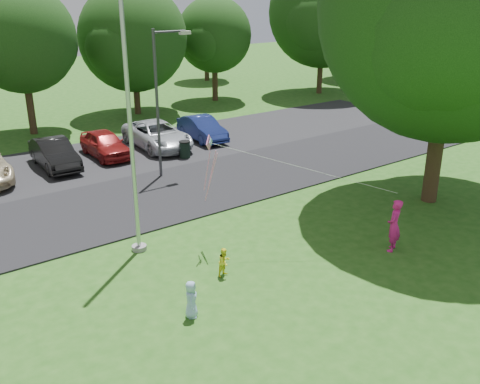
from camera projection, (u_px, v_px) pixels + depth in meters
ground at (318, 278)px, 16.27m from camera, size 120.00×120.00×0.00m
park_road at (171, 193)px, 23.00m from camera, size 60.00×6.00×0.06m
parking_strip at (109, 157)px, 27.87m from camera, size 42.00×7.00×0.06m
flagpole at (130, 130)px, 16.58m from camera, size 0.50×0.50×10.00m
street_lamp at (162, 91)px, 23.77m from camera, size 1.88×0.25×6.69m
trash_can at (185, 150)px, 27.60m from camera, size 0.59×0.59×0.93m
big_tree at (454, 15)px, 19.56m from camera, size 10.51×10.01×12.63m
tree_row at (67, 32)px, 33.28m from camera, size 64.35×11.94×10.88m
horizon_trees at (57, 42)px, 42.39m from camera, size 77.46×7.20×7.02m
parked_cars at (93, 146)px, 27.17m from camera, size 14.31×5.44×1.47m
woman at (394, 225)px, 17.73m from camera, size 0.79×0.69×1.81m
child_yellow at (224, 262)px, 16.29m from camera, size 0.51×0.44×0.92m
child_blue at (191, 299)px, 14.20m from camera, size 0.57×0.62×1.07m
kite at (215, 157)px, 17.22m from camera, size 4.92×4.16×2.29m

